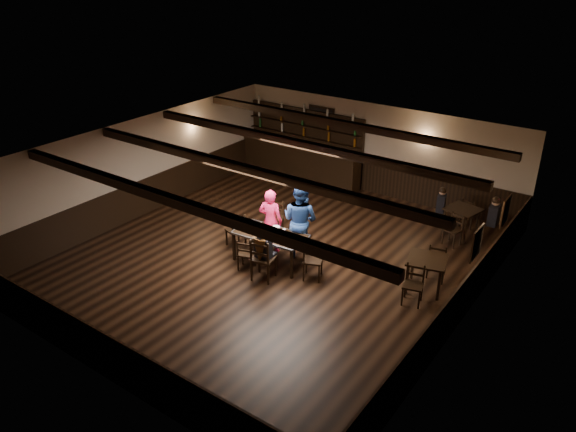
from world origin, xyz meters
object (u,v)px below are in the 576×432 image
Objects in this scene: chair_near_right at (262,257)px; cake at (257,226)px; woman_pink at (271,221)px; chair_near_left at (245,252)px; man_blue at (300,220)px; dining_table at (271,236)px; bar_counter at (301,156)px.

chair_near_right is 1.13m from cake.
chair_near_right is 3.09× the size of cake.
chair_near_left is at bearing 78.67° from woman_pink.
chair_near_right is 1.47m from man_blue.
dining_table is 2.26× the size of chair_near_left.
dining_table is 0.71m from chair_near_left.
chair_near_right is 1.39m from woman_pink.
bar_counter is at bearing 111.79° from chair_near_left.
chair_near_right is 0.55× the size of man_blue.
cake is (-0.43, 0.05, 0.12)m from dining_table.
chair_near_right is at bearing -13.80° from chair_near_left.
cake is at bearing 132.86° from chair_near_right.
dining_table is 0.57m from woman_pink.
woman_pink is 0.85× the size of man_blue.
dining_table is 0.40× the size of bar_counter.
chair_near_right is at bearing -63.75° from bar_counter.
bar_counter is at bearing 116.68° from dining_table.
cake reaches higher than chair_near_left.
man_blue is 0.43× the size of bar_counter.
bar_counter is at bearing 112.77° from cake.
dining_table is at bearing 111.33° from woman_pink.
bar_counter reaches higher than man_blue.
chair_near_left is 1.51m from man_blue.
cake reaches higher than dining_table.
cake is (-0.76, 0.82, 0.20)m from chair_near_right.
man_blue is at bearing -177.99° from woman_pink.
man_blue is at bearing -56.14° from bar_counter.
woman_pink is at bearing 76.18° from cake.
chair_near_left is (-0.26, -0.62, -0.23)m from dining_table.
woman_pink is at bearing 94.12° from chair_near_left.
woman_pink reaches higher than cake.
dining_table is 5.27× the size of cake.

